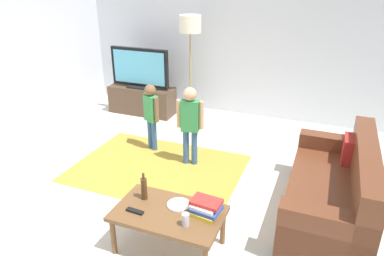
% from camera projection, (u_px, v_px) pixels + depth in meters
% --- Properties ---
extents(ground, '(7.80, 7.80, 0.00)m').
position_uv_depth(ground, '(173.00, 198.00, 4.16)').
color(ground, beige).
extents(wall_back, '(6.00, 0.12, 2.70)m').
position_uv_depth(wall_back, '(243.00, 39.00, 6.17)').
color(wall_back, silver).
rests_on(wall_back, ground).
extents(area_rug, '(2.20, 1.60, 0.01)m').
position_uv_depth(area_rug, '(158.00, 168.00, 4.79)').
color(area_rug, '#B28C33').
rests_on(area_rug, ground).
extents(tv_stand, '(1.20, 0.44, 0.50)m').
position_uv_depth(tv_stand, '(142.00, 100.00, 6.59)').
color(tv_stand, '#4C3828').
rests_on(tv_stand, ground).
extents(tv, '(1.10, 0.28, 0.71)m').
position_uv_depth(tv, '(140.00, 68.00, 6.33)').
color(tv, black).
rests_on(tv, tv_stand).
extents(couch, '(0.80, 1.80, 0.86)m').
position_uv_depth(couch, '(336.00, 194.00, 3.73)').
color(couch, brown).
rests_on(couch, ground).
extents(floor_lamp, '(0.36, 0.36, 1.78)m').
position_uv_depth(floor_lamp, '(190.00, 30.00, 5.89)').
color(floor_lamp, '#262626').
rests_on(floor_lamp, ground).
extents(child_near_tv, '(0.30, 0.20, 0.99)m').
position_uv_depth(child_near_tv, '(151.00, 111.00, 5.09)').
color(child_near_tv, '#33598C').
rests_on(child_near_tv, ground).
extents(child_center, '(0.36, 0.18, 1.09)m').
position_uv_depth(child_center, '(190.00, 119.00, 4.66)').
color(child_center, '#33598C').
rests_on(child_center, ground).
extents(coffee_table, '(1.00, 0.60, 0.42)m').
position_uv_depth(coffee_table, '(169.00, 216.00, 3.27)').
color(coffee_table, brown).
rests_on(coffee_table, ground).
extents(book_stack, '(0.29, 0.25, 0.13)m').
position_uv_depth(book_stack, '(206.00, 208.00, 3.19)').
color(book_stack, yellow).
rests_on(book_stack, coffee_table).
extents(bottle, '(0.06, 0.06, 0.28)m').
position_uv_depth(bottle, '(144.00, 188.00, 3.39)').
color(bottle, '#4C3319').
rests_on(bottle, coffee_table).
extents(tv_remote, '(0.17, 0.06, 0.02)m').
position_uv_depth(tv_remote, '(135.00, 211.00, 3.24)').
color(tv_remote, black).
rests_on(tv_remote, coffee_table).
extents(soda_can, '(0.07, 0.07, 0.12)m').
position_uv_depth(soda_can, '(186.00, 220.00, 3.05)').
color(soda_can, silver).
rests_on(soda_can, coffee_table).
extents(plate, '(0.22, 0.22, 0.02)m').
position_uv_depth(plate, '(179.00, 205.00, 3.33)').
color(plate, white).
rests_on(plate, coffee_table).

